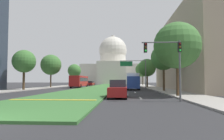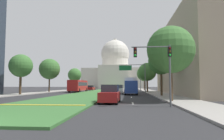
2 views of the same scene
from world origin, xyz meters
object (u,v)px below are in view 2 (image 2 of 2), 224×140
at_px(street_tree_right_near, 171,50).
at_px(street_tree_right_distant, 144,74).
at_px(sedan_far_horizon, 91,88).
at_px(street_tree_left_mid, 21,66).
at_px(traffic_light_far_right, 141,80).
at_px(sedan_midblock, 119,90).
at_px(overhead_guide_sign, 135,72).
at_px(street_tree_left_distant, 75,75).
at_px(street_tree_left_far, 50,69).
at_px(street_tree_right_mid, 161,62).
at_px(sedan_distant, 76,89).
at_px(traffic_light_near_right, 160,61).
at_px(capitol_building, 115,70).
at_px(city_bus, 78,85).
at_px(street_tree_right_far, 147,72).
at_px(sedan_lead_stopped, 110,94).
at_px(box_truck_delivery, 131,86).

height_order(street_tree_right_near, street_tree_right_distant, street_tree_right_near).
bearing_deg(sedan_far_horizon, street_tree_left_mid, -100.86).
xyz_separation_m(traffic_light_far_right, sedan_midblock, (-5.49, -16.55, -2.46)).
distance_m(overhead_guide_sign, street_tree_left_distant, 32.61).
bearing_deg(street_tree_left_far, traffic_light_far_right, 25.91).
height_order(overhead_guide_sign, sedan_midblock, overhead_guide_sign).
relative_size(street_tree_left_far, street_tree_left_distant, 1.07).
bearing_deg(overhead_guide_sign, street_tree_right_mid, -73.20).
distance_m(street_tree_left_mid, street_tree_right_distant, 42.16).
bearing_deg(street_tree_left_far, sedan_distant, 61.91).
bearing_deg(street_tree_left_distant, street_tree_right_mid, -57.55).
height_order(traffic_light_near_right, traffic_light_far_right, same).
height_order(capitol_building, street_tree_left_far, capitol_building).
xyz_separation_m(overhead_guide_sign, sedan_distant, (-16.16, 11.68, -3.86)).
relative_size(street_tree_right_near, street_tree_left_mid, 1.11).
bearing_deg(city_bus, street_tree_right_mid, -44.86).
height_order(street_tree_right_distant, sedan_midblock, street_tree_right_distant).
relative_size(street_tree_right_far, city_bus, 0.66).
bearing_deg(street_tree_right_mid, street_tree_right_far, 92.11).
relative_size(street_tree_right_mid, sedan_midblock, 1.70).
height_order(street_tree_left_distant, sedan_distant, street_tree_left_distant).
bearing_deg(street_tree_right_mid, capitol_building, 99.08).
height_order(sedan_distant, sedan_far_horizon, sedan_distant).
relative_size(street_tree_left_mid, sedan_distant, 1.69).
bearing_deg(street_tree_left_distant, city_bus, -72.62).
bearing_deg(overhead_guide_sign, street_tree_right_far, 57.69).
bearing_deg(street_tree_right_mid, sedan_far_horizon, 116.54).
bearing_deg(street_tree_left_distant, street_tree_left_mid, -90.32).
xyz_separation_m(street_tree_right_far, city_bus, (-17.16, 0.26, -3.21)).
height_order(street_tree_left_far, street_tree_left_distant, street_tree_left_far).
bearing_deg(street_tree_right_mid, street_tree_left_distant, 122.45).
xyz_separation_m(sedan_lead_stopped, city_bus, (-10.72, 30.09, 0.91)).
relative_size(capitol_building, box_truck_delivery, 5.13).
bearing_deg(overhead_guide_sign, sedan_midblock, -145.65).
xyz_separation_m(street_tree_right_distant, city_bus, (-17.83, -18.56, -3.81)).
bearing_deg(capitol_building, street_tree_left_distant, -106.35).
relative_size(traffic_light_near_right, street_tree_left_far, 0.63).
distance_m(sedan_midblock, box_truck_delivery, 4.91).
bearing_deg(street_tree_left_distant, street_tree_right_distant, -4.00).
bearing_deg(street_tree_left_mid, sedan_lead_stopped, -39.56).
bearing_deg(street_tree_left_distant, street_tree_left_far, -90.91).
xyz_separation_m(traffic_light_near_right, street_tree_right_distant, (2.62, 52.07, 1.78)).
bearing_deg(street_tree_left_far, street_tree_left_distant, 89.09).
bearing_deg(traffic_light_far_right, street_tree_right_near, -88.42).
relative_size(sedan_distant, city_bus, 0.39).
bearing_deg(traffic_light_near_right, traffic_light_far_right, 88.86).
bearing_deg(street_tree_left_mid, street_tree_right_near, -28.70).
bearing_deg(sedan_distant, street_tree_left_distant, 106.96).
height_order(traffic_light_far_right, sedan_midblock, traffic_light_far_right).
relative_size(capitol_building, street_tree_right_distant, 4.08).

